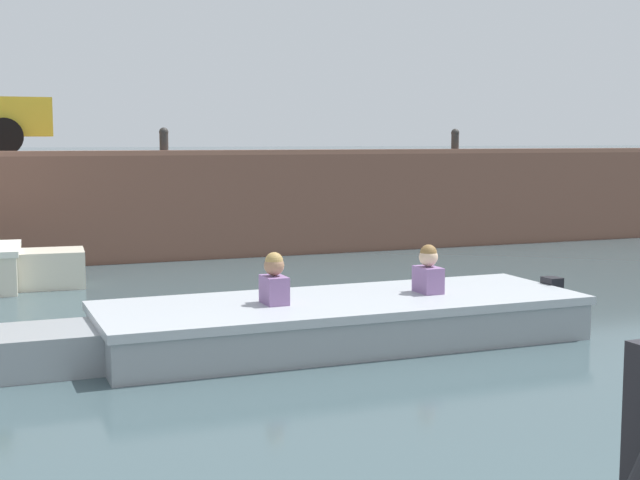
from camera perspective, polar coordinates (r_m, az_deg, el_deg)
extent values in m
plane|color=#3D5156|center=(8.21, -5.03, -7.36)|extent=(400.00, 400.00, 0.00)
cube|color=brown|center=(17.23, -13.98, 2.61)|extent=(60.00, 6.00, 1.70)
cube|color=#925F4C|center=(14.35, -12.55, 5.45)|extent=(60.00, 0.24, 0.08)
cube|color=silver|center=(12.38, -16.79, -1.75)|extent=(0.90, 0.82, 0.49)
cube|color=#93999E|center=(8.63, 1.46, -5.45)|extent=(4.64, 1.56, 0.35)
cube|color=#93999E|center=(7.98, -17.35, -6.74)|extent=(0.93, 0.85, 0.35)
cube|color=#B1B7BD|center=(8.58, 1.47, -4.04)|extent=(4.70, 1.62, 0.08)
cube|color=brown|center=(8.74, 3.56, -4.53)|extent=(0.24, 1.39, 0.06)
cube|color=black|center=(9.80, 14.60, -3.62)|extent=(0.16, 0.20, 0.45)
cube|color=#8C669E|center=(8.33, -2.94, -3.82)|extent=(0.20, 0.32, 0.44)
sphere|color=#A37556|center=(8.27, -2.96, -1.64)|extent=(0.19, 0.19, 0.19)
sphere|color=tan|center=(8.27, -2.96, -1.37)|extent=(0.17, 0.17, 0.17)
cube|color=#8C669E|center=(8.97, 6.93, -3.11)|extent=(0.20, 0.32, 0.44)
sphere|color=beige|center=(8.92, 6.95, -1.08)|extent=(0.19, 0.19, 0.19)
sphere|color=olive|center=(8.92, 6.96, -0.83)|extent=(0.17, 0.17, 0.17)
cylinder|color=black|center=(15.28, -19.57, 6.26)|extent=(0.60, 0.18, 0.60)
cylinder|color=black|center=(16.99, -19.79, 6.24)|extent=(0.60, 0.18, 0.60)
cylinder|color=#2D2B28|center=(14.60, -9.96, 6.06)|extent=(0.14, 0.14, 0.35)
sphere|color=#2D2B28|center=(14.60, -9.97, 6.82)|extent=(0.15, 0.15, 0.15)
cylinder|color=#2D2B28|center=(16.53, 8.64, 6.12)|extent=(0.14, 0.14, 0.35)
sphere|color=#2D2B28|center=(16.53, 8.65, 6.80)|extent=(0.15, 0.15, 0.15)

